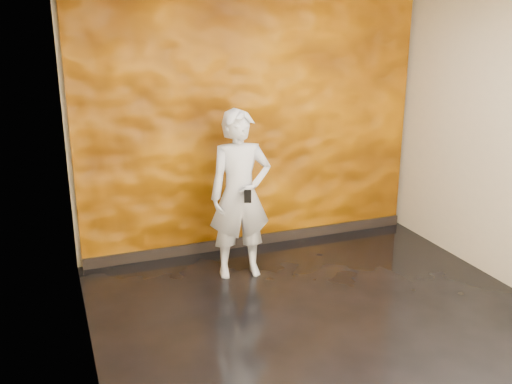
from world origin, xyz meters
The scene contains 5 objects.
room centered at (0.00, 0.00, 1.40)m, with size 4.02×4.02×2.81m.
feature_wall centered at (0.00, 1.96, 1.38)m, with size 3.90×0.06×2.75m, color #BF6D03.
baseboard centered at (0.00, 1.92, 0.06)m, with size 3.90×0.04×0.12m, color black.
man centered at (-0.41, 1.24, 0.86)m, with size 0.63×0.41×1.72m, color #AAAFBA.
phone centered at (-0.42, 1.00, 0.92)m, with size 0.07×0.01×0.13m, color black.
Camera 1 is at (-2.18, -3.91, 2.59)m, focal length 40.00 mm.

